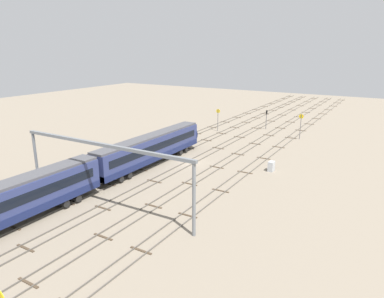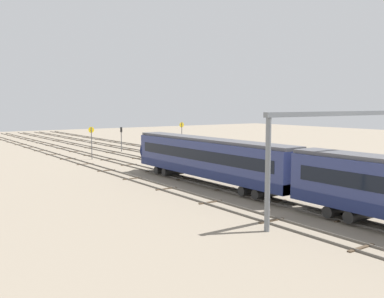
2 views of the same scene
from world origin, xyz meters
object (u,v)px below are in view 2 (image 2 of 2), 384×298
at_px(speed_sign_mid_trackside, 182,132).
at_px(speed_sign_far_trackside, 92,138).
at_px(relay_cabinet, 277,159).
at_px(signal_light_trackside_approach, 121,136).
at_px(overhead_gantry, 374,131).

height_order(speed_sign_mid_trackside, speed_sign_far_trackside, speed_sign_mid_trackside).
bearing_deg(relay_cabinet, signal_light_trackside_approach, 20.83).
bearing_deg(speed_sign_far_trackside, overhead_gantry, -170.75).
height_order(overhead_gantry, speed_sign_far_trackside, overhead_gantry).
distance_m(overhead_gantry, speed_sign_far_trackside, 43.60).
bearing_deg(overhead_gantry, relay_cabinet, -28.60).
height_order(overhead_gantry, speed_sign_mid_trackside, overhead_gantry).
distance_m(overhead_gantry, relay_cabinet, 26.40).
xyz_separation_m(speed_sign_far_trackside, signal_light_trackside_approach, (7.70, -8.71, -0.40)).
xyz_separation_m(overhead_gantry, speed_sign_mid_trackside, (44.91, -10.98, -2.93)).
height_order(signal_light_trackside_approach, relay_cabinet, signal_light_trackside_approach).
xyz_separation_m(speed_sign_far_trackside, relay_cabinet, (-20.26, -19.34, -2.52)).
xyz_separation_m(overhead_gantry, speed_sign_far_trackside, (42.92, 6.99, -3.05)).
distance_m(speed_sign_mid_trackside, signal_light_trackside_approach, 10.90).
bearing_deg(overhead_gantry, speed_sign_mid_trackside, -13.74).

